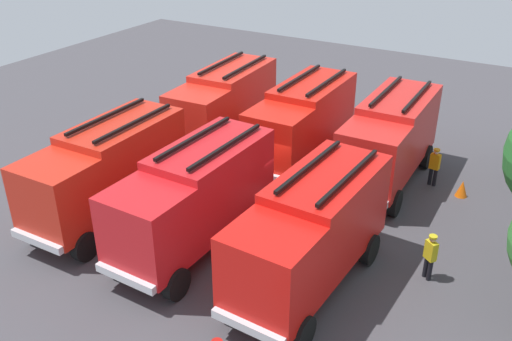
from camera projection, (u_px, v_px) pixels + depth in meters
The scene contains 12 objects.
ground_plane at pixel (256, 200), 23.69m from camera, with size 51.65×51.65×0.00m, color #423F44.
fire_truck_0 at pixel (224, 102), 28.02m from camera, with size 7.30×3.02×3.88m.
fire_truck_1 at pixel (106, 168), 21.56m from camera, with size 7.22×2.81×3.88m.
fire_truck_2 at pixel (302, 120), 25.90m from camera, with size 7.21×2.77×3.88m.
fire_truck_3 at pixel (194, 195), 19.71m from camera, with size 7.26×2.90×3.88m.
fire_truck_4 at pixel (390, 137), 24.23m from camera, with size 7.23×2.83×3.88m.
fire_truck_5 at pixel (311, 230), 17.74m from camera, with size 7.31×3.03×3.88m.
firefighter_0 at pixel (434, 165), 24.42m from camera, with size 0.29×0.45×1.75m.
firefighter_1 at pixel (206, 102), 31.72m from camera, with size 0.32×0.46×1.60m.
firefighter_2 at pixel (430, 255), 18.59m from camera, with size 0.45×0.48×1.71m.
firefighter_4 at pixel (278, 125), 28.52m from camera, with size 0.47×0.36×1.69m.
traffic_cone_0 at pixel (462, 189), 23.82m from camera, with size 0.51×0.51×0.72m, color #F2600C.
Camera 1 is at (17.71, 10.29, 11.96)m, focal length 39.32 mm.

